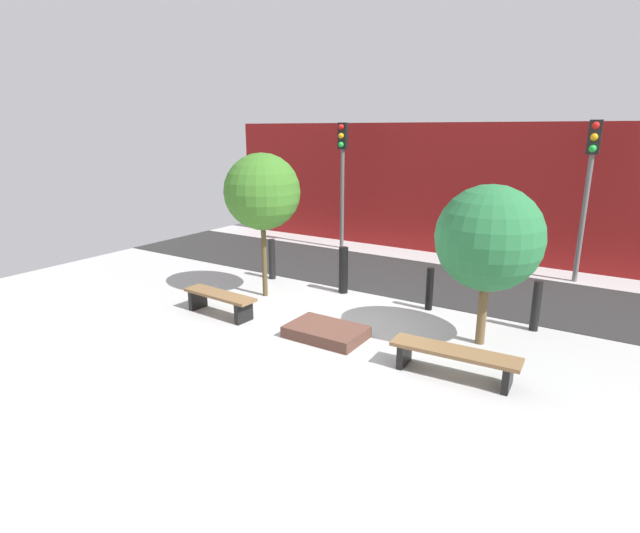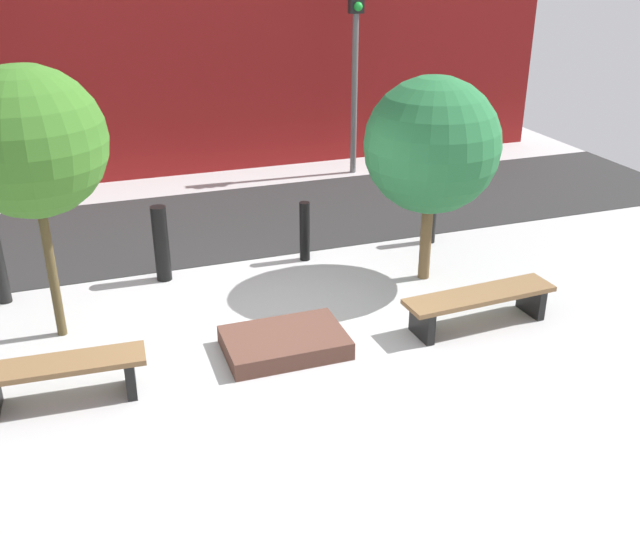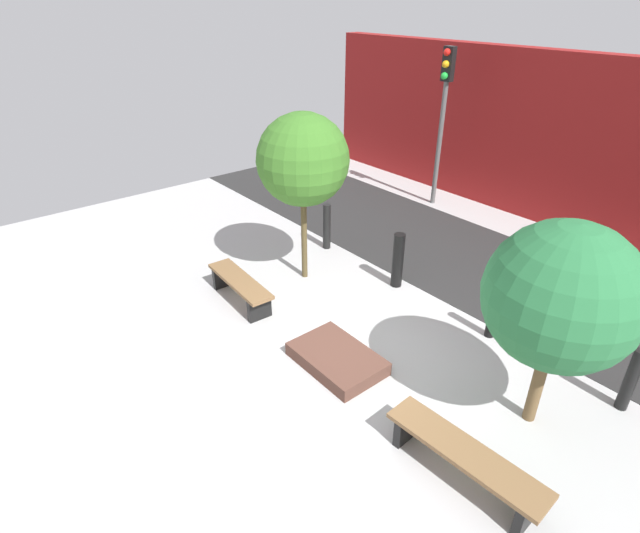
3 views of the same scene
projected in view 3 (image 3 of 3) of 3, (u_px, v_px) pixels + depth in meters
name	position (u px, v px, depth m)	size (l,w,h in m)	color
ground_plane	(352.00, 356.00, 7.78)	(18.00, 18.00, 0.00)	#ADADAD
road_strip	(500.00, 274.00, 10.02)	(18.00, 3.38, 0.01)	#272727
building_facade	(600.00, 151.00, 10.86)	(16.20, 0.50, 3.88)	maroon
bench_left	(240.00, 286.00, 8.99)	(1.73, 0.52, 0.47)	black
bench_right	(464.00, 458.00, 5.69)	(1.98, 0.56, 0.44)	black
planter_bed	(337.00, 359.00, 7.56)	(1.39, 0.93, 0.21)	brown
tree_behind_left_bench	(303.00, 160.00, 8.82)	(1.67, 1.67, 3.21)	#4E4025
tree_behind_right_bench	(562.00, 297.00, 5.73)	(1.81, 1.81, 2.82)	brown
bollard_far_left	(327.00, 226.00, 10.82)	(0.17, 0.17, 1.02)	black
bollard_left	(398.00, 260.00, 9.39)	(0.21, 0.21, 1.08)	black
bollard_center	(493.00, 313.00, 8.02)	(0.15, 0.15, 0.90)	black
bollard_right	(631.00, 380.00, 6.59)	(0.16, 0.16, 0.97)	black
traffic_light_west	(444.00, 100.00, 12.12)	(0.28, 0.27, 3.88)	#565656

